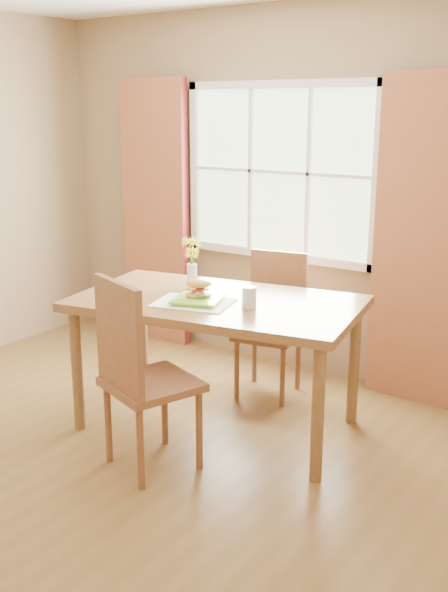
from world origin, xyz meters
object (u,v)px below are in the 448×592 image
at_px(croissant_sandwich, 199,289).
at_px(flower_vase, 192,258).
at_px(dining_table, 217,313).
at_px(chair_near, 136,369).
at_px(water_glass, 249,298).
at_px(chair_far, 273,317).

bearing_deg(croissant_sandwich, flower_vase, 101.47).
bearing_deg(dining_table, chair_near, -103.29).
relative_size(dining_table, flower_vase, 5.61).
height_order(chair_near, flower_vase, flower_vase).
bearing_deg(water_glass, chair_near, -113.87).
height_order(dining_table, croissant_sandwich, croissant_sandwich).
height_order(chair_near, chair_far, chair_near).
relative_size(dining_table, chair_near, 1.69).
bearing_deg(flower_vase, croissant_sandwich, -45.28).
height_order(chair_far, water_glass, chair_far).
bearing_deg(flower_vase, dining_table, -23.07).
relative_size(water_glass, flower_vase, 0.38).
bearing_deg(water_glass, dining_table, 170.56).
bearing_deg(croissant_sandwich, chair_near, -120.68).
bearing_deg(dining_table, croissant_sandwich, -130.45).
relative_size(chair_near, flower_vase, 3.32).
bearing_deg(flower_vase, chair_far, 65.84).
distance_m(chair_far, water_glass, 0.87).
relative_size(chair_near, croissant_sandwich, 5.64).
xyz_separation_m(water_glass, flower_vase, (-0.54, 0.16, 0.14)).
xyz_separation_m(chair_far, flower_vase, (-0.26, -0.59, 0.49)).
height_order(chair_near, water_glass, chair_near).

